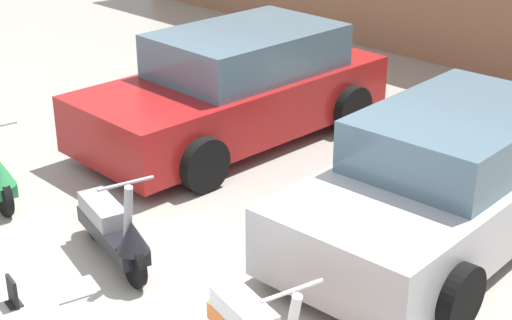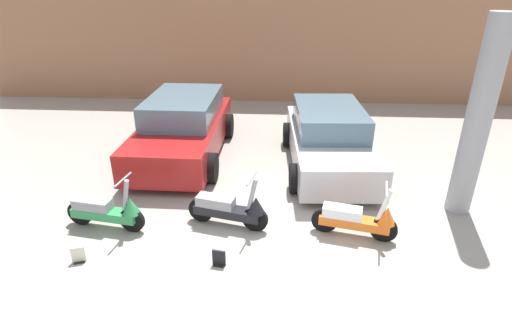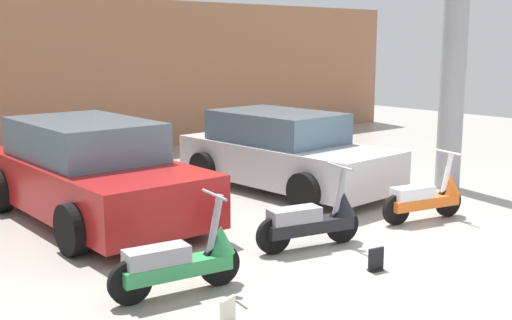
# 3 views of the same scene
# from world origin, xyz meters

# --- Properties ---
(ground_plane) EXTENTS (28.00, 28.00, 0.00)m
(ground_plane) POSITION_xyz_m (0.00, 0.00, 0.00)
(ground_plane) COLOR #9E998E
(wall_back) EXTENTS (19.60, 0.12, 3.43)m
(wall_back) POSITION_xyz_m (0.00, 8.26, 1.71)
(wall_back) COLOR #9E6B4C
(wall_back) RESTS_ON ground_plane
(scooter_front_left) EXTENTS (1.40, 0.54, 0.98)m
(scooter_front_left) POSITION_xyz_m (-2.58, 0.42, 0.35)
(scooter_front_left) COLOR black
(scooter_front_left) RESTS_ON ground_plane
(scooter_front_right) EXTENTS (1.40, 0.62, 0.99)m
(scooter_front_right) POSITION_xyz_m (-0.54, 0.61, 0.35)
(scooter_front_right) COLOR black
(scooter_front_right) RESTS_ON ground_plane
(scooter_front_center) EXTENTS (1.36, 0.59, 0.96)m
(scooter_front_center) POSITION_xyz_m (1.55, 0.44, 0.34)
(scooter_front_center) COLOR black
(scooter_front_center) RESTS_ON ground_plane
(car_rear_left) EXTENTS (2.02, 4.13, 1.40)m
(car_rear_left) POSITION_xyz_m (-2.02, 3.56, 0.67)
(car_rear_left) COLOR maroon
(car_rear_left) RESTS_ON ground_plane
(car_rear_center) EXTENTS (2.03, 3.94, 1.31)m
(car_rear_center) POSITION_xyz_m (1.33, 3.19, 0.63)
(car_rear_center) COLOR #B7B7BC
(car_rear_center) RESTS_ON ground_plane
(placard_near_left_scooter) EXTENTS (0.20, 0.16, 0.26)m
(placard_near_left_scooter) POSITION_xyz_m (-2.70, -0.48, 0.11)
(placard_near_left_scooter) COLOR black
(placard_near_left_scooter) RESTS_ON ground_plane
(placard_near_right_scooter) EXTENTS (0.20, 0.15, 0.26)m
(placard_near_right_scooter) POSITION_xyz_m (-0.60, -0.42, 0.11)
(placard_near_right_scooter) COLOR black
(placard_near_right_scooter) RESTS_ON ground_plane
(support_column_side) EXTENTS (0.42, 0.42, 3.43)m
(support_column_side) POSITION_xyz_m (3.53, 1.41, 1.71)
(support_column_side) COLOR #99999E
(support_column_side) RESTS_ON ground_plane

